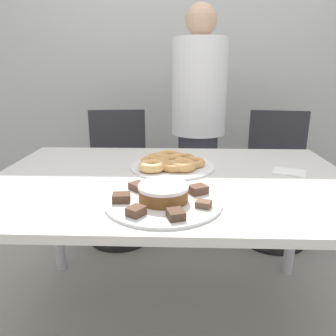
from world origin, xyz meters
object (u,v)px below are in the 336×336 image
Objects in this scene: office_chair_right at (276,181)px; frosted_cake at (163,193)px; napkin at (289,172)px; plate_donuts at (171,167)px; plate_cake at (163,202)px; person_standing at (198,125)px; office_chair_left at (119,179)px.

office_chair_right is 5.38× the size of frosted_cake.
office_chair_right is at bearing 75.94° from napkin.
napkin is (0.50, -0.06, -0.00)m from plate_donuts.
napkin is at bearing 33.77° from plate_cake.
person_standing is 0.67m from office_chair_right.
office_chair_left reaches higher than plate_donuts.
person_standing is 0.67m from office_chair_left.
person_standing is at bearing 78.02° from plate_donuts.
office_chair_right is 1.41m from plate_cake.
person_standing is 1.74× the size of office_chair_right.
office_chair_left reaches higher than plate_cake.
plate_donuts is (0.02, 0.40, 0.00)m from plate_cake.
person_standing reaches higher than frosted_cake.
office_chair_right is at bearing 47.06° from plate_donuts.
person_standing is 4.11× the size of plate_donuts.
plate_donuts is (-0.16, -0.75, -0.06)m from person_standing.
plate_donuts is (-0.71, -0.76, 0.33)m from office_chair_right.
plate_donuts is at bearing -70.68° from office_chair_left.
plate_cake is at bearing -98.67° from person_standing.
office_chair_right is at bearing -7.73° from office_chair_left.
napkin is (0.52, 0.35, -0.03)m from frosted_cake.
office_chair_left reaches higher than frosted_cake.
plate_donuts is (0.39, -0.76, 0.33)m from office_chair_left.
plate_donuts is at bearing -101.98° from person_standing.
office_chair_right is (0.55, 0.01, -0.39)m from person_standing.
office_chair_right reaches higher than frosted_cake.
frosted_cake is at bearing -80.02° from office_chair_left.
office_chair_left is 5.38× the size of frosted_cake.
office_chair_left is 1.27m from plate_cake.
office_chair_left and office_chair_right have the same top height.
person_standing is at bearing 113.12° from napkin.
office_chair_right is at bearing 58.10° from frosted_cake.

